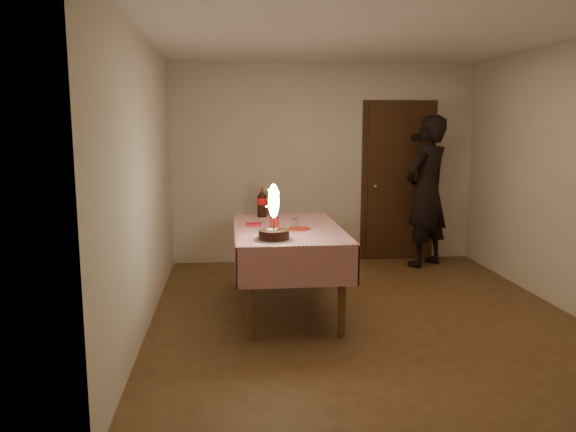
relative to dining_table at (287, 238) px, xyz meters
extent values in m
cube|color=brown|center=(0.70, -0.21, -0.72)|extent=(4.00, 4.50, 0.01)
cube|color=beige|center=(0.70, 2.04, 0.58)|extent=(4.00, 0.04, 2.60)
cube|color=beige|center=(0.70, -2.46, 0.58)|extent=(4.00, 0.04, 2.60)
cube|color=beige|center=(-1.30, -0.21, 0.58)|extent=(0.04, 4.50, 2.60)
cube|color=beige|center=(2.70, -0.21, 0.58)|extent=(0.04, 4.50, 2.60)
cube|color=silver|center=(0.70, -0.21, 1.88)|extent=(4.00, 4.50, 0.04)
cube|color=#472814|center=(1.70, 2.01, 0.30)|extent=(0.85, 0.05, 2.05)
sphere|color=#B28C33|center=(1.38, 1.96, 0.28)|extent=(0.06, 0.06, 0.06)
cube|color=brown|center=(0.00, 0.00, 0.08)|extent=(0.90, 1.60, 0.04)
cylinder|color=brown|center=(-0.39, -0.74, -0.33)|extent=(0.07, 0.07, 0.78)
cylinder|color=brown|center=(0.39, -0.74, -0.33)|extent=(0.07, 0.07, 0.78)
cylinder|color=brown|center=(-0.39, 0.74, -0.33)|extent=(0.07, 0.07, 0.78)
cylinder|color=brown|center=(0.39, 0.74, -0.33)|extent=(0.07, 0.07, 0.78)
cube|color=silver|center=(0.00, 0.00, 0.10)|extent=(1.02, 1.72, 0.01)
cube|color=silver|center=(0.00, -0.85, -0.07)|extent=(1.02, 0.01, 0.34)
cube|color=silver|center=(0.00, 0.85, -0.07)|extent=(1.02, 0.01, 0.34)
cube|color=silver|center=(-0.50, 0.00, -0.07)|extent=(0.01, 1.72, 0.34)
cube|color=silver|center=(0.50, 0.00, -0.07)|extent=(0.01, 1.72, 0.34)
cylinder|color=white|center=(-0.18, -0.58, 0.11)|extent=(0.33, 0.33, 0.01)
cylinder|color=black|center=(-0.18, -0.58, 0.16)|extent=(0.26, 0.26, 0.08)
cylinder|color=white|center=(-0.20, -0.57, 0.20)|extent=(0.07, 0.07, 0.00)
sphere|color=red|center=(-0.14, -0.59, 0.21)|extent=(0.02, 0.02, 0.02)
cube|color=#19721E|center=(-0.13, -0.60, 0.20)|extent=(0.02, 0.01, 0.00)
cube|color=#19721E|center=(-0.15, -0.61, 0.20)|extent=(0.01, 0.02, 0.00)
cylinder|color=#262628|center=(-0.18, -0.58, 0.26)|extent=(0.01, 0.01, 0.12)
ellipsoid|color=#FFF2BF|center=(-0.18, -0.58, 0.45)|extent=(0.09, 0.09, 0.29)
sphere|color=white|center=(-0.18, -0.58, 0.34)|extent=(0.04, 0.04, 0.04)
cylinder|color=#B11D0C|center=(0.10, -0.12, 0.11)|extent=(0.22, 0.22, 0.01)
cylinder|color=#B51A0C|center=(-0.13, -0.02, 0.16)|extent=(0.08, 0.08, 0.10)
cylinder|color=silver|center=(0.06, -0.05, 0.16)|extent=(0.07, 0.07, 0.09)
cube|color=#AA1326|center=(-0.32, 0.13, 0.12)|extent=(0.15, 0.15, 0.02)
cylinder|color=black|center=(-0.21, 0.63, 0.22)|extent=(0.10, 0.10, 0.22)
cylinder|color=red|center=(-0.21, 0.63, 0.28)|extent=(0.10, 0.10, 0.07)
cone|color=black|center=(-0.21, 0.63, 0.37)|extent=(0.10, 0.10, 0.08)
cylinder|color=red|center=(-0.21, 0.63, 0.42)|extent=(0.03, 0.03, 0.02)
cylinder|color=#592F0F|center=(-0.15, 0.76, 0.20)|extent=(0.06, 0.06, 0.18)
cone|color=#592F0F|center=(-0.15, 0.76, 0.32)|extent=(0.06, 0.06, 0.06)
cylinder|color=olive|center=(-0.15, 0.76, 0.36)|extent=(0.02, 0.02, 0.02)
imported|color=black|center=(1.95, 1.61, 0.24)|extent=(0.84, 0.78, 1.93)
cube|color=black|center=(1.88, 1.71, 0.92)|extent=(0.16, 0.15, 0.10)
cylinder|color=black|center=(1.83, 1.78, 0.92)|extent=(0.11, 0.11, 0.08)
camera|label=1|loc=(-0.55, -5.28, 1.08)|focal=35.00mm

